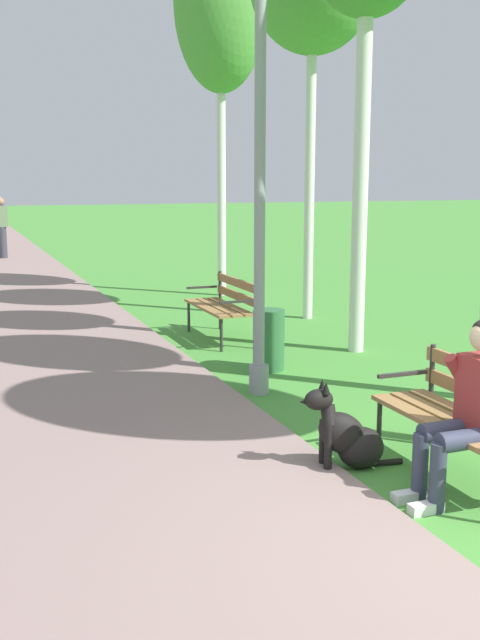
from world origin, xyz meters
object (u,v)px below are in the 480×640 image
object	(u,v)px
lamp_post_near	(260,153)
park_bench_mid	(225,302)
birch_tree_fifth	(221,4)
litter_bin	(269,340)
park_bench_near	(467,411)
person_seated_on_near_bench	(471,403)
pedestrian_distant	(2,228)
dog_black	(348,436)

from	to	relation	value
lamp_post_near	park_bench_mid	bearing A→B (deg)	77.44
birch_tree_fifth	park_bench_mid	bearing A→B (deg)	-109.28
birch_tree_fifth	litter_bin	xyz separation A→B (m)	(-1.40, -5.47, -4.83)
park_bench_mid	birch_tree_fifth	size ratio (longest dim) A/B	0.22
park_bench_near	park_bench_mid	world-z (taller)	same
person_seated_on_near_bench	lamp_post_near	xyz separation A→B (m)	(-0.34, 2.88, 1.73)
park_bench_near	pedestrian_distant	size ratio (longest dim) A/B	0.91
person_seated_on_near_bench	dog_black	world-z (taller)	person_seated_on_near_bench
park_bench_mid	litter_bin	size ratio (longest dim) A/B	2.14
pedestrian_distant	lamp_post_near	bearing A→B (deg)	-84.09
park_bench_near	birch_tree_fifth	distance (m)	10.16
park_bench_mid	litter_bin	world-z (taller)	park_bench_mid
lamp_post_near	pedestrian_distant	bearing A→B (deg)	95.91
park_bench_near	person_seated_on_near_bench	size ratio (longest dim) A/B	1.20
lamp_post_near	birch_tree_fifth	bearing A→B (deg)	73.43
park_bench_near	pedestrian_distant	distance (m)	17.14
person_seated_on_near_bench	lamp_post_near	size ratio (longest dim) A/B	0.27
litter_bin	pedestrian_distant	world-z (taller)	pedestrian_distant
lamp_post_near	birch_tree_fifth	world-z (taller)	birch_tree_fifth
park_bench_mid	person_seated_on_near_bench	world-z (taller)	person_seated_on_near_bench
person_seated_on_near_bench	pedestrian_distant	xyz separation A→B (m)	(-1.84, 17.31, 0.16)
dog_black	lamp_post_near	size ratio (longest dim) A/B	0.18
birch_tree_fifth	person_seated_on_near_bench	bearing A→B (deg)	-99.50
birch_tree_fifth	pedestrian_distant	bearing A→B (deg)	112.65
park_bench_mid	litter_bin	bearing A→B (deg)	-93.31
park_bench_near	pedestrian_distant	bearing A→B (deg)	96.84
person_seated_on_near_bench	litter_bin	xyz separation A→B (m)	(0.14, 3.74, -0.33)
dog_black	lamp_post_near	bearing A→B (deg)	85.79
birch_tree_fifth	pedestrian_distant	size ratio (longest dim) A/B	4.11
lamp_post_near	pedestrian_distant	size ratio (longest dim) A/B	2.83
park_bench_mid	lamp_post_near	xyz separation A→B (m)	(-0.58, -2.61, 1.90)
park_bench_near	lamp_post_near	bearing A→B (deg)	101.95
litter_bin	park_bench_near	bearing A→B (deg)	-88.86
park_bench_near	park_bench_mid	xyz separation A→B (m)	(0.03, 5.20, 0.00)
pedestrian_distant	park_bench_near	bearing A→B (deg)	-83.16
litter_bin	person_seated_on_near_bench	bearing A→B (deg)	-92.12
person_seated_on_near_bench	lamp_post_near	bearing A→B (deg)	96.75
pedestrian_distant	litter_bin	bearing A→B (deg)	-81.72
dog_black	birch_tree_fifth	bearing A→B (deg)	76.43
lamp_post_near	litter_bin	xyz separation A→B (m)	(0.48, 0.86, -2.06)
park_bench_near	birch_tree_fifth	world-z (taller)	birch_tree_fifth
park_bench_near	lamp_post_near	size ratio (longest dim) A/B	0.32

